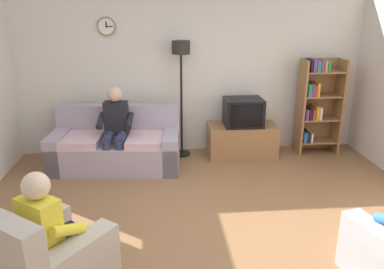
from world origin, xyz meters
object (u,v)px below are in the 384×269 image
at_px(bookshelf, 316,103).
at_px(person_on_couch, 115,125).
at_px(couch, 116,147).
at_px(floor_lamp, 181,67).
at_px(armchair_near_window, 46,264).
at_px(tv, 243,112).
at_px(tv_stand, 242,140).
at_px(person_in_left_armchair, 51,226).

distance_m(bookshelf, person_on_couch, 3.25).
relative_size(couch, floor_lamp, 1.06).
height_order(floor_lamp, armchair_near_window, floor_lamp).
relative_size(tv, floor_lamp, 0.32).
distance_m(tv_stand, tv, 0.48).
bearing_deg(floor_lamp, tv, -7.18).
xyz_separation_m(armchair_near_window, person_in_left_armchair, (0.05, 0.07, 0.32)).
height_order(tv_stand, person_on_couch, person_on_couch).
bearing_deg(floor_lamp, couch, -158.30).
xyz_separation_m(tv_stand, floor_lamp, (-0.98, 0.10, 1.19)).
relative_size(couch, tv_stand, 1.79).
height_order(floor_lamp, person_in_left_armchair, floor_lamp).
bearing_deg(bookshelf, couch, -173.34).
xyz_separation_m(couch, floor_lamp, (1.02, 0.41, 1.14)).
bearing_deg(tv_stand, floor_lamp, 174.24).
xyz_separation_m(tv_stand, person_in_left_armchair, (-2.25, -2.98, 0.34)).
height_order(floor_lamp, person_on_couch, floor_lamp).
xyz_separation_m(floor_lamp, armchair_near_window, (-1.32, -3.15, -1.16)).
distance_m(tv, person_on_couch, 2.02).
relative_size(bookshelf, floor_lamp, 0.85).
bearing_deg(armchair_near_window, couch, 83.79).
height_order(tv, armchair_near_window, tv).
bearing_deg(bookshelf, floor_lamp, 179.25).
distance_m(floor_lamp, armchair_near_window, 3.61).
height_order(armchair_near_window, person_in_left_armchair, person_in_left_armchair).
relative_size(tv_stand, armchair_near_window, 0.93).
bearing_deg(bookshelf, person_in_left_armchair, -138.76).
bearing_deg(tv_stand, tv, -90.00).
bearing_deg(bookshelf, tv, -175.61).
bearing_deg(couch, bookshelf, 6.66).
height_order(armchair_near_window, person_on_couch, person_on_couch).
xyz_separation_m(floor_lamp, person_in_left_armchair, (-1.27, -3.08, -0.85)).
height_order(couch, person_in_left_armchair, person_in_left_armchair).
xyz_separation_m(tv_stand, tv, (-0.00, -0.02, 0.48)).
relative_size(floor_lamp, person_on_couch, 1.49).
bearing_deg(couch, person_on_couch, -78.59).
bearing_deg(floor_lamp, person_on_couch, -152.67).
bearing_deg(floor_lamp, tv_stand, -5.76).
xyz_separation_m(couch, person_in_left_armchair, (-0.24, -2.67, 0.29)).
bearing_deg(armchair_near_window, bookshelf, 41.46).
relative_size(tv_stand, floor_lamp, 0.59).
bearing_deg(floor_lamp, armchair_near_window, -112.73).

